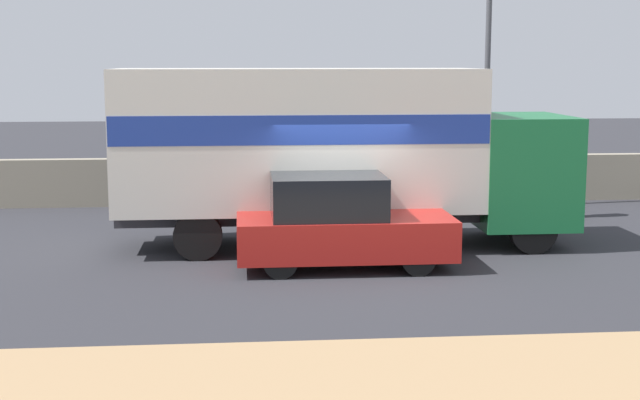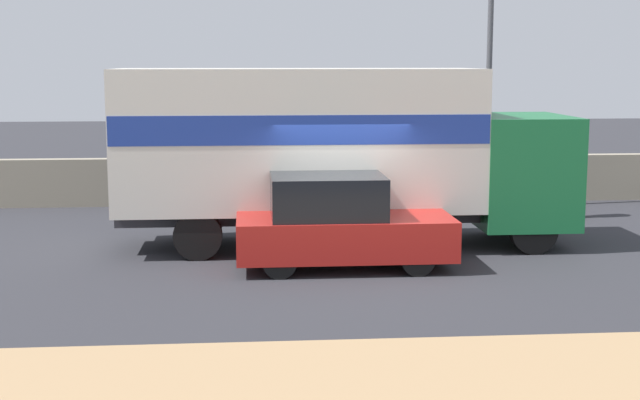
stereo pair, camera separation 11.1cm
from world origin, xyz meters
The scene contains 6 objects.
ground_plane centered at (0.00, 0.00, 0.00)m, with size 80.00×80.00×0.00m, color #2D2D33.
stone_wall_backdrop centered at (0.00, 7.44, 0.60)m, with size 60.00×0.35×1.21m.
street_lamp centered at (4.21, 6.35, 3.99)m, with size 0.56×0.28×6.89m.
box_truck centered at (-0.07, 2.07, 2.00)m, with size 8.86×2.47×3.50m.
car_hatchback centered at (-0.12, 0.24, 0.79)m, with size 3.81×1.84×1.66m.
pedestrian centered at (5.99, 4.83, 0.97)m, with size 0.41×0.41×1.86m.
Camera 2 is at (-1.73, -15.24, 3.64)m, focal length 50.00 mm.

